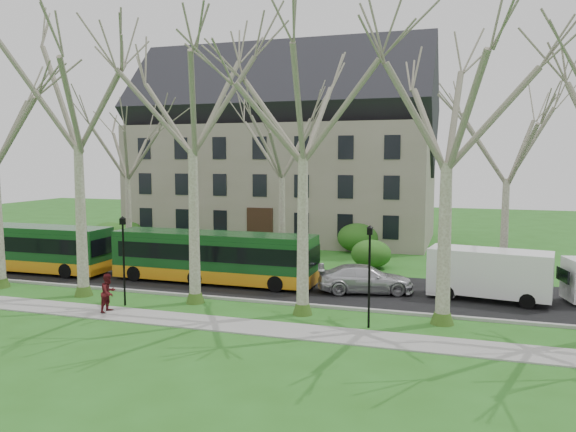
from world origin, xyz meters
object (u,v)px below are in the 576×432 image
object	(u,v)px
sedan	(365,279)
van_a	(489,275)
bus_follow	(214,257)
bus_lead	(22,247)
pedestrian_b	(108,293)

from	to	relation	value
sedan	van_a	distance (m)	6.25
bus_follow	sedan	world-z (taller)	bus_follow
bus_lead	bus_follow	size ratio (longest dim) A/B	1.00
sedan	van_a	xyz separation A→B (m)	(6.22, 0.31, 0.54)
bus_follow	sedan	xyz separation A→B (m)	(8.74, 0.22, -0.76)
pedestrian_b	van_a	bearing A→B (deg)	-61.35
bus_lead	pedestrian_b	world-z (taller)	bus_lead
pedestrian_b	bus_lead	bearing A→B (deg)	63.59
bus_follow	pedestrian_b	xyz separation A→B (m)	(-2.03, -7.13, -0.59)
bus_follow	van_a	world-z (taller)	bus_follow
sedan	bus_follow	bearing A→B (deg)	76.35
sedan	van_a	bearing A→B (deg)	-102.24
bus_follow	sedan	bearing A→B (deg)	1.90
sedan	van_a	size ratio (longest dim) A/B	0.87
van_a	pedestrian_b	distance (m)	18.65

